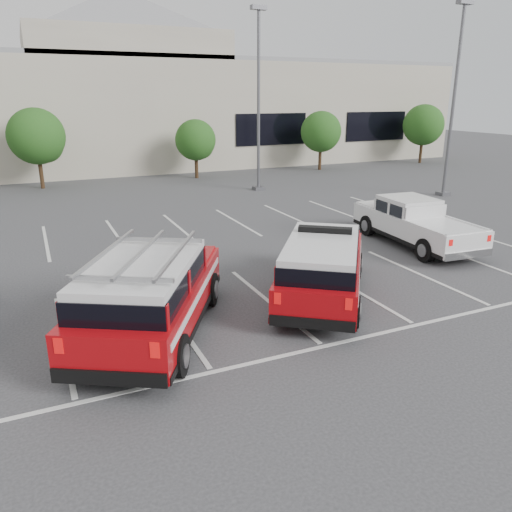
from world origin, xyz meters
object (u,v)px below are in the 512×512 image
(tree_right, at_px, (322,133))
(white_pickup, at_px, (414,227))
(ladder_suv, at_px, (151,300))
(tree_mid_right, at_px, (197,141))
(tree_far_right, at_px, (424,126))
(light_pole_mid, at_px, (259,101))
(convention_building, at_px, (100,106))
(light_pole_right, at_px, (454,102))
(fire_chief_suv, at_px, (322,271))
(tree_mid_left, at_px, (38,138))

(tree_right, relative_size, white_pickup, 0.75)
(ladder_suv, bearing_deg, tree_mid_right, 99.03)
(white_pickup, bearing_deg, tree_mid_right, 101.55)
(tree_far_right, relative_size, light_pole_mid, 0.47)
(convention_building, bearing_deg, tree_mid_right, -63.43)
(tree_right, distance_m, light_pole_mid, 10.38)
(convention_building, height_order, light_pole_right, convention_building)
(fire_chief_suv, bearing_deg, ladder_suv, -139.87)
(tree_mid_left, height_order, light_pole_mid, light_pole_mid)
(tree_mid_left, xyz_separation_m, tree_right, (20.00, -0.00, -0.27))
(tree_mid_right, bearing_deg, ladder_suv, -110.54)
(convention_building, bearing_deg, tree_far_right, -21.51)
(light_pole_mid, xyz_separation_m, fire_chief_suv, (-5.53, -16.34, -4.38))
(tree_far_right, bearing_deg, tree_mid_right, -180.00)
(tree_mid_right, xyz_separation_m, light_pole_mid, (1.91, -6.05, 2.68))
(tree_mid_right, relative_size, white_pickup, 0.68)
(light_pole_right, bearing_deg, tree_right, 94.31)
(tree_mid_left, height_order, tree_far_right, same)
(tree_mid_left, relative_size, ladder_suv, 0.79)
(tree_right, relative_size, fire_chief_suv, 0.77)
(light_pole_mid, height_order, white_pickup, light_pole_mid)
(convention_building, height_order, ladder_suv, convention_building)
(tree_mid_left, distance_m, tree_right, 20.00)
(tree_far_right, xyz_separation_m, white_pickup, (-17.58, -19.23, -2.34))
(tree_right, xyz_separation_m, light_pole_right, (0.91, -12.05, 2.41))
(light_pole_mid, xyz_separation_m, light_pole_right, (9.00, -6.00, 0.00))
(tree_far_right, bearing_deg, ladder_suv, -141.46)
(tree_mid_left, distance_m, white_pickup, 23.02)
(ladder_suv, bearing_deg, tree_far_right, 68.11)
(tree_far_right, distance_m, light_pole_mid, 19.19)
(tree_right, height_order, light_pole_right, light_pole_right)
(ladder_suv, bearing_deg, white_pickup, 47.22)
(tree_right, bearing_deg, tree_mid_right, -180.00)
(ladder_suv, bearing_deg, convention_building, 113.26)
(white_pickup, xyz_separation_m, ladder_suv, (-10.93, -3.48, 0.21))
(tree_mid_left, bearing_deg, white_pickup, -57.15)
(tree_far_right, xyz_separation_m, fire_chief_suv, (-23.62, -22.39, -2.24))
(tree_mid_right, bearing_deg, tree_mid_left, 180.00)
(tree_right, bearing_deg, white_pickup, -111.51)
(tree_mid_left, distance_m, ladder_suv, 22.86)
(tree_mid_right, height_order, tree_right, tree_right)
(tree_mid_right, relative_size, light_pole_right, 0.39)
(tree_mid_right, distance_m, fire_chief_suv, 22.75)
(fire_chief_suv, distance_m, ladder_suv, 4.90)
(convention_building, distance_m, tree_mid_left, 11.19)
(tree_mid_left, bearing_deg, tree_right, -0.00)
(tree_mid_left, height_order, white_pickup, tree_mid_left)
(convention_building, height_order, tree_right, convention_building)
(tree_mid_left, bearing_deg, fire_chief_suv, -74.11)
(tree_right, bearing_deg, tree_far_right, 0.00)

